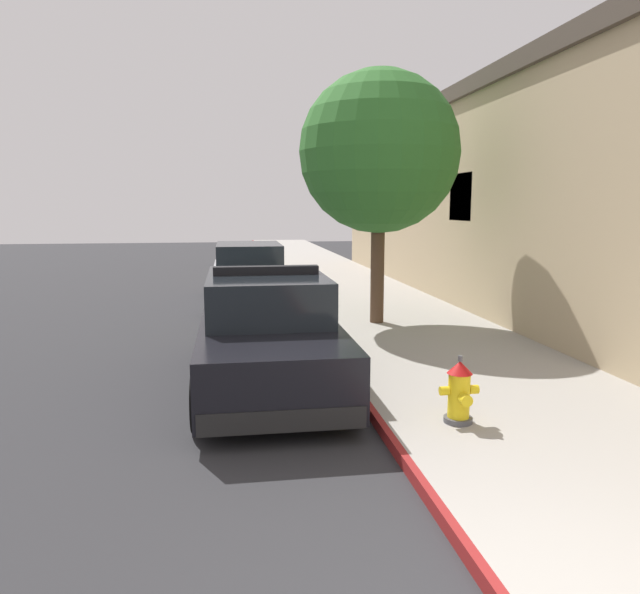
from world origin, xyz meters
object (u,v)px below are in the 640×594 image
at_px(parked_car_silver_ahead, 249,275).
at_px(fire_hydrant, 459,392).
at_px(police_cruiser, 267,332).
at_px(street_tree, 379,153).

bearing_deg(parked_car_silver_ahead, fire_hydrant, -78.01).
xyz_separation_m(parked_car_silver_ahead, fire_hydrant, (1.99, -9.39, -0.26)).
relative_size(police_cruiser, fire_hydrant, 6.37).
height_order(fire_hydrant, street_tree, street_tree).
bearing_deg(parked_car_silver_ahead, police_cruiser, -89.84).
xyz_separation_m(parked_car_silver_ahead, street_tree, (2.51, -3.66, 2.83)).
xyz_separation_m(police_cruiser, fire_hydrant, (1.97, -2.27, -0.26)).
bearing_deg(street_tree, police_cruiser, -125.72).
distance_m(police_cruiser, street_tree, 5.11).
bearing_deg(fire_hydrant, parked_car_silver_ahead, 101.99).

